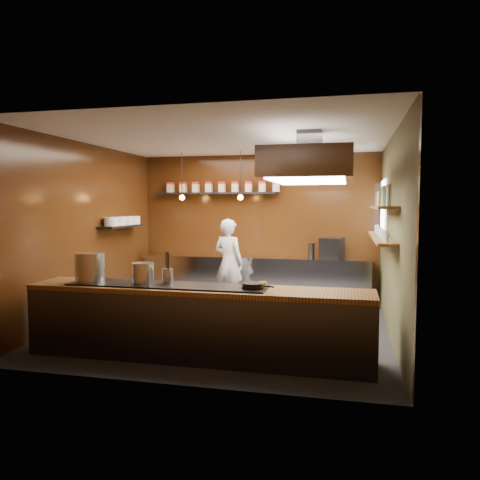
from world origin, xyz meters
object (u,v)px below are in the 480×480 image
(stockpot_small, at_px, (143,273))
(chef, at_px, (229,263))
(espresso_machine, at_px, (332,248))
(extractor_hood, at_px, (310,166))
(stockpot_large, at_px, (90,267))

(stockpot_small, bearing_deg, chef, 83.18)
(espresso_machine, height_order, chef, chef)
(extractor_hood, xyz_separation_m, stockpot_small, (-2.04, -1.19, -1.43))
(extractor_hood, xyz_separation_m, stockpot_large, (-2.79, -1.20, -1.37))
(stockpot_large, bearing_deg, stockpot_small, 0.93)
(stockpot_small, bearing_deg, extractor_hood, 30.32)
(stockpot_large, xyz_separation_m, stockpot_small, (0.75, 0.01, -0.06))
(extractor_hood, xyz_separation_m, espresso_machine, (0.24, 2.58, -1.40))
(chef, bearing_deg, espresso_machine, -140.35)
(espresso_machine, bearing_deg, stockpot_large, -110.58)
(extractor_hood, distance_m, chef, 3.00)
(extractor_hood, relative_size, espresso_machine, 4.95)
(extractor_hood, bearing_deg, stockpot_small, -149.68)
(stockpot_large, xyz_separation_m, espresso_machine, (3.03, 3.79, -0.03))
(extractor_hood, distance_m, espresso_machine, 2.95)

